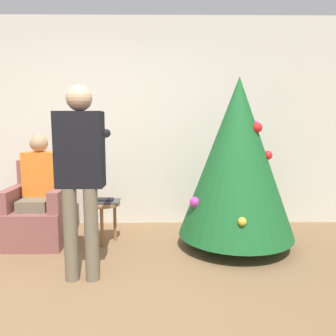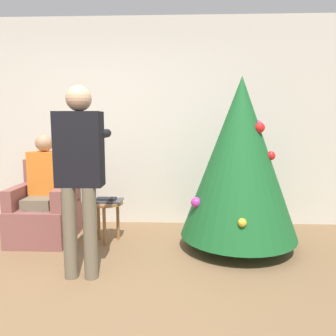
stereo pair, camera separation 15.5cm
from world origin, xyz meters
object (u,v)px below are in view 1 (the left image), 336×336
object	(u,v)px
person_standing	(80,166)
person_seated	(38,184)
christmas_tree	(237,158)
side_stool	(104,209)
armchair	(41,213)

from	to	relation	value
person_standing	person_seated	bearing A→B (deg)	128.68
person_seated	person_standing	distance (m)	1.18
christmas_tree	person_standing	world-z (taller)	christmas_tree
person_standing	side_stool	world-z (taller)	person_standing
christmas_tree	armchair	world-z (taller)	christmas_tree
person_seated	armchair	bearing A→B (deg)	90.00
person_seated	side_stool	xyz separation A→B (m)	(0.74, -0.04, -0.28)
armchair	person_standing	distance (m)	1.34
christmas_tree	side_stool	distance (m)	1.59
person_standing	side_stool	size ratio (longest dim) A/B	3.57
side_stool	armchair	bearing A→B (deg)	174.75
christmas_tree	person_seated	xyz separation A→B (m)	(-2.20, 0.17, -0.32)
person_seated	side_stool	world-z (taller)	person_seated
armchair	person_seated	distance (m)	0.34
armchair	person_standing	xyz separation A→B (m)	(0.71, -0.91, 0.67)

